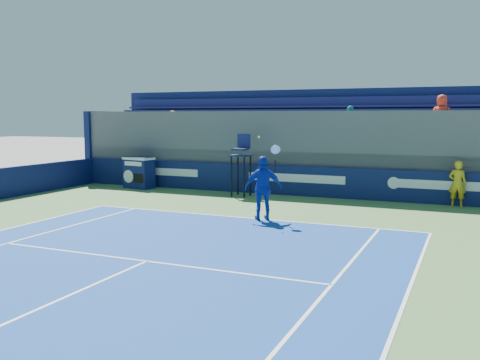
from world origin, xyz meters
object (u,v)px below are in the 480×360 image
at_px(match_clock, 139,172).
at_px(umpire_chair, 241,158).
at_px(tennis_player, 263,188).
at_px(ball_person, 457,184).

height_order(match_clock, umpire_chair, umpire_chair).
distance_m(match_clock, umpire_chair, 5.14).
bearing_deg(umpire_chair, tennis_player, -58.75).
xyz_separation_m(match_clock, tennis_player, (7.65, -4.60, 0.26)).
distance_m(match_clock, tennis_player, 8.94).
bearing_deg(umpire_chair, ball_person, 5.12).
bearing_deg(tennis_player, umpire_chair, 121.25).
bearing_deg(match_clock, ball_person, 1.66).
bearing_deg(ball_person, umpire_chair, 10.43).
bearing_deg(tennis_player, ball_person, 42.96).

